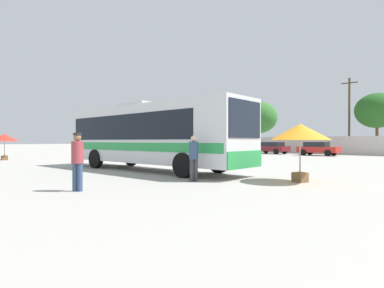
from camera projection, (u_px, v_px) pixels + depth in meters
ground_plane at (251, 160)px, 23.91m from camera, size 300.00×300.00×0.00m
perimeter_wall at (333, 145)px, 34.75m from camera, size 80.00×0.30×2.05m
coach_bus_silver_green at (148, 134)px, 15.97m from camera, size 11.75×3.57×3.55m
attendant_by_bus_door at (194, 155)px, 11.47m from camera, size 0.46×0.46×1.73m
passenger_waiting_on_apron at (77, 158)px, 9.23m from camera, size 0.50×0.50×1.77m
vendor_umbrella_near_gate_orange at (300, 133)px, 11.25m from camera, size 2.17×2.17×2.16m
vendor_umbrella_secondary_red at (4, 138)px, 24.31m from camera, size 2.12×2.12×2.09m
parked_car_leftmost_black at (236, 147)px, 40.19m from camera, size 4.35×2.20×1.43m
parked_car_second_maroon at (271, 147)px, 36.33m from camera, size 4.23×2.10×1.40m
parked_car_third_red at (318, 148)px, 31.92m from camera, size 4.11×2.18×1.43m
utility_pole_near at (349, 114)px, 36.37m from camera, size 1.80×0.27×9.07m
roadside_tree_left at (234, 123)px, 52.28m from camera, size 3.90×3.90×6.28m
roadside_tree_midleft at (258, 118)px, 45.62m from camera, size 5.56×5.56×7.41m
roadside_tree_midright at (377, 111)px, 35.18m from camera, size 4.76×4.76×7.08m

